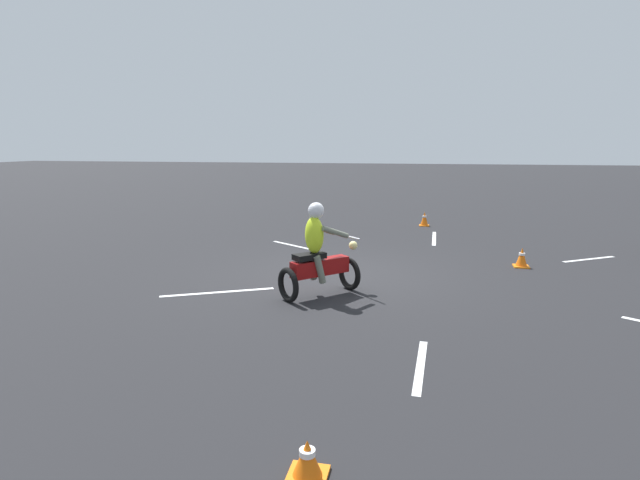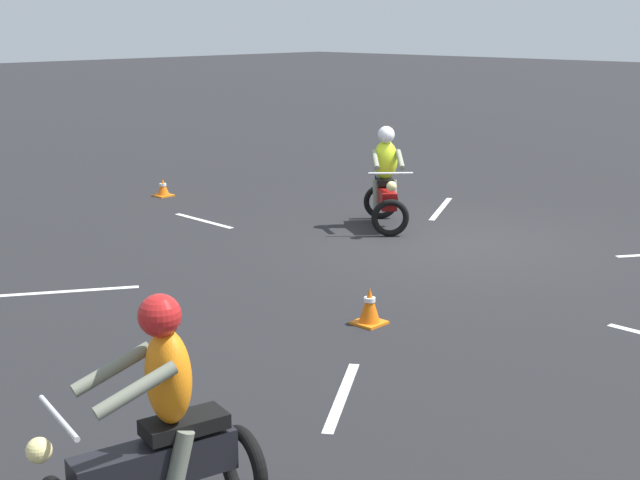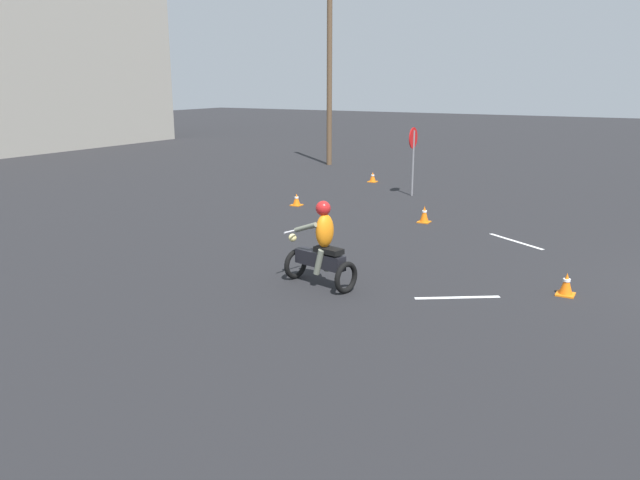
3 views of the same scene
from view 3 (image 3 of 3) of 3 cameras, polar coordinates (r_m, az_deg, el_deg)
The scene contains 9 objects.
motorcycle_rider_background at distance 11.74m, azimuth 0.13°, elevation -0.85°, with size 0.93×1.56×1.66m.
stop_sign at distance 21.30m, azimuth 8.51°, elevation 8.37°, with size 0.70×0.08×2.30m.
traffic_cone_near_left at distance 19.57m, azimuth -2.16°, elevation 3.69°, with size 0.32×0.32×0.38m.
traffic_cone_near_right at distance 17.43m, azimuth 9.52°, elevation 2.32°, with size 0.32×0.32×0.47m.
traffic_cone_mid_left at distance 12.24m, azimuth 21.60°, elevation -3.79°, with size 0.32×0.32×0.43m.
traffic_cone_far_center at distance 24.24m, azimuth 4.84°, elevation 5.74°, with size 0.32×0.32×0.39m.
lane_stripe_ne at distance 15.94m, azimuth 17.44°, elevation -0.11°, with size 0.10×1.75×0.01m, color silver.
lane_stripe_nw at distance 11.59m, azimuth 12.45°, elevation -5.15°, with size 0.10×1.56×0.01m, color silver.
utility_pole_near at distance 29.01m, azimuth 0.87°, elevation 14.95°, with size 0.24×0.24×8.19m, color brown.
Camera 3 is at (-13.11, 2.41, 3.81)m, focal length 35.00 mm.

